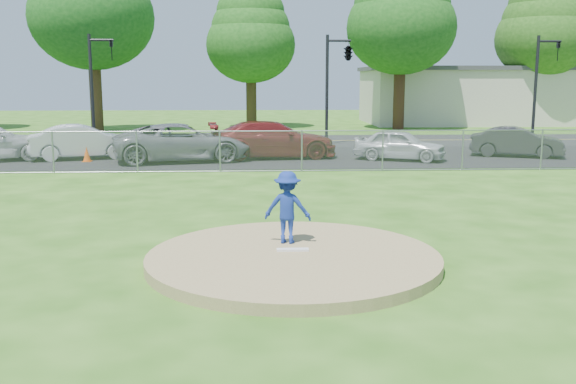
# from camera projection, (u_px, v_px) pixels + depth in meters

# --- Properties ---
(ground) EXTENTS (120.00, 120.00, 0.00)m
(ground) POSITION_uv_depth(u_px,v_px,m) (276.00, 180.00, 21.66)
(ground) COLOR #275713
(ground) RESTS_ON ground
(pitchers_mound) EXTENTS (5.40, 5.40, 0.20)m
(pitchers_mound) POSITION_uv_depth(u_px,v_px,m) (293.00, 259.00, 11.80)
(pitchers_mound) COLOR #927D50
(pitchers_mound) RESTS_ON ground
(pitching_rubber) EXTENTS (0.60, 0.15, 0.04)m
(pitching_rubber) POSITION_uv_depth(u_px,v_px,m) (293.00, 250.00, 11.98)
(pitching_rubber) COLOR white
(pitching_rubber) RESTS_ON pitchers_mound
(chain_link_fence) EXTENTS (40.00, 0.06, 1.50)m
(chain_link_fence) POSITION_uv_depth(u_px,v_px,m) (275.00, 151.00, 23.49)
(chain_link_fence) COLOR gray
(chain_link_fence) RESTS_ON ground
(parking_lot) EXTENTS (50.00, 8.00, 0.01)m
(parking_lot) POSITION_uv_depth(u_px,v_px,m) (272.00, 157.00, 28.05)
(parking_lot) COLOR black
(parking_lot) RESTS_ON ground
(street) EXTENTS (60.00, 7.00, 0.01)m
(street) POSITION_uv_depth(u_px,v_px,m) (268.00, 141.00, 35.43)
(street) COLOR black
(street) RESTS_ON ground
(commercial_building) EXTENTS (16.40, 9.40, 4.30)m
(commercial_building) POSITION_uv_depth(u_px,v_px,m) (471.00, 95.00, 49.60)
(commercial_building) COLOR #BEB6A2
(commercial_building) RESTS_ON ground
(tree_left) EXTENTS (7.84, 7.84, 12.53)m
(tree_left) POSITION_uv_depth(u_px,v_px,m) (91.00, 1.00, 40.35)
(tree_left) COLOR #3A2715
(tree_left) RESTS_ON ground
(tree_center) EXTENTS (6.16, 6.16, 9.84)m
(tree_center) POSITION_uv_depth(u_px,v_px,m) (251.00, 33.00, 44.09)
(tree_center) COLOR #352513
(tree_center) RESTS_ON ground
(tree_right) EXTENTS (7.28, 7.28, 11.63)m
(tree_right) POSITION_uv_depth(u_px,v_px,m) (401.00, 13.00, 42.40)
(tree_right) COLOR #331D12
(tree_right) RESTS_ON ground
(tree_far_right) EXTENTS (6.72, 6.72, 10.74)m
(tree_far_right) POSITION_uv_depth(u_px,v_px,m) (543.00, 27.00, 45.99)
(tree_far_right) COLOR #341E13
(tree_far_right) RESTS_ON ground
(traffic_signal_left) EXTENTS (1.28, 0.20, 5.60)m
(traffic_signal_left) POSITION_uv_depth(u_px,v_px,m) (96.00, 79.00, 32.45)
(traffic_signal_left) COLOR black
(traffic_signal_left) RESTS_ON ground
(traffic_signal_center) EXTENTS (1.42, 2.48, 5.60)m
(traffic_signal_center) POSITION_uv_depth(u_px,v_px,m) (346.00, 54.00, 32.85)
(traffic_signal_center) COLOR black
(traffic_signal_center) RESTS_ON ground
(traffic_signal_right) EXTENTS (1.28, 0.20, 5.60)m
(traffic_signal_right) POSITION_uv_depth(u_px,v_px,m) (540.00, 79.00, 33.56)
(traffic_signal_right) COLOR black
(traffic_signal_right) RESTS_ON ground
(pitcher) EXTENTS (1.00, 0.71, 1.41)m
(pitcher) POSITION_uv_depth(u_px,v_px,m) (287.00, 207.00, 12.46)
(pitcher) COLOR navy
(pitcher) RESTS_ON pitchers_mound
(traffic_cone) EXTENTS (0.32, 0.32, 0.61)m
(traffic_cone) POSITION_uv_depth(u_px,v_px,m) (87.00, 154.00, 26.39)
(traffic_cone) COLOR #EE590C
(traffic_cone) RESTS_ON parking_lot
(parked_car_white) EXTENTS (4.68, 2.78, 1.46)m
(parked_car_white) POSITION_uv_depth(u_px,v_px,m) (83.00, 142.00, 27.25)
(parked_car_white) COLOR silver
(parked_car_white) RESTS_ON parking_lot
(parked_car_gray) EXTENTS (6.04, 3.72, 1.56)m
(parked_car_gray) POSITION_uv_depth(u_px,v_px,m) (182.00, 142.00, 26.45)
(parked_car_gray) COLOR slate
(parked_car_gray) RESTS_ON parking_lot
(parked_car_darkred) EXTENTS (5.68, 2.82, 1.59)m
(parked_car_darkred) POSITION_uv_depth(u_px,v_px,m) (273.00, 140.00, 27.55)
(parked_car_darkred) COLOR maroon
(parked_car_darkred) RESTS_ON parking_lot
(parked_car_pearl) EXTENTS (4.08, 2.91, 1.29)m
(parked_car_pearl) POSITION_uv_depth(u_px,v_px,m) (400.00, 145.00, 26.86)
(parked_car_pearl) COLOR silver
(parked_car_pearl) RESTS_ON parking_lot
(parked_car_charcoal) EXTENTS (4.15, 2.72, 1.29)m
(parked_car_charcoal) POSITION_uv_depth(u_px,v_px,m) (517.00, 142.00, 28.10)
(parked_car_charcoal) COLOR #28282B
(parked_car_charcoal) RESTS_ON parking_lot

